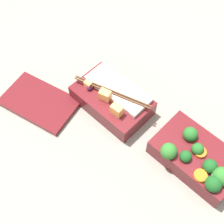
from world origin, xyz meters
TOP-DOWN VIEW (x-y plane):
  - ground_plane at (0.00, 0.00)m, footprint 3.00×3.00m
  - bento_tray_vegetable at (-0.14, 0.01)m, footprint 0.21×0.13m
  - bento_tray_rice at (0.13, 0.02)m, footprint 0.21×0.13m
  - bento_lid at (0.28, 0.16)m, footprint 0.23×0.17m

SIDE VIEW (x-z plane):
  - ground_plane at x=0.00m, z-range 0.00..0.00m
  - bento_lid at x=0.28m, z-range 0.00..0.01m
  - bento_tray_rice at x=0.13m, z-range -0.01..0.07m
  - bento_tray_vegetable at x=-0.14m, z-range -0.01..0.08m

